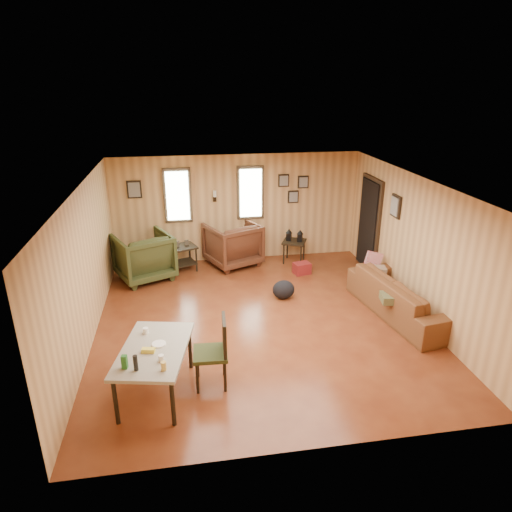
% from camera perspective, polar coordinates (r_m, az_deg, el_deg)
% --- Properties ---
extents(room, '(5.54, 6.04, 2.44)m').
position_cam_1_polar(room, '(7.76, 1.39, 0.81)').
color(room, brown).
rests_on(room, ground).
extents(sofa, '(1.04, 2.43, 0.92)m').
position_cam_1_polar(sofa, '(8.40, 18.02, -4.14)').
color(sofa, brown).
rests_on(sofa, ground).
extents(recliner_brown, '(1.34, 1.30, 1.07)m').
position_cam_1_polar(recliner_brown, '(10.14, -2.95, 1.76)').
color(recliner_brown, '#4E2817').
rests_on(recliner_brown, ground).
extents(recliner_green, '(1.36, 1.32, 1.08)m').
position_cam_1_polar(recliner_green, '(9.68, -13.88, 0.21)').
color(recliner_green, '#343B1A').
rests_on(recliner_green, ground).
extents(end_table, '(0.68, 0.65, 0.69)m').
position_cam_1_polar(end_table, '(9.98, -9.12, 0.29)').
color(end_table, black).
rests_on(end_table, ground).
extents(side_table, '(0.65, 0.65, 0.78)m').
position_cam_1_polar(side_table, '(10.30, 4.81, 2.02)').
color(side_table, black).
rests_on(side_table, ground).
extents(cooler, '(0.39, 0.32, 0.25)m').
position_cam_1_polar(cooler, '(9.83, 5.76, -1.54)').
color(cooler, maroon).
rests_on(cooler, ground).
extents(backpack, '(0.48, 0.40, 0.37)m').
position_cam_1_polar(backpack, '(8.69, 3.46, -4.21)').
color(backpack, black).
rests_on(backpack, ground).
extents(sofa_pillows, '(0.68, 1.77, 0.36)m').
position_cam_1_polar(sofa_pillows, '(8.62, 15.64, -2.91)').
color(sofa_pillows, '#4D4D2B').
rests_on(sofa_pillows, sofa).
extents(dining_table, '(1.07, 1.50, 0.89)m').
position_cam_1_polar(dining_table, '(6.13, -12.66, -11.73)').
color(dining_table, '#9D9684').
rests_on(dining_table, ground).
extents(dining_chair, '(0.48, 0.48, 1.00)m').
position_cam_1_polar(dining_chair, '(6.23, -5.03, -11.41)').
color(dining_chair, '#343B1A').
rests_on(dining_chair, ground).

